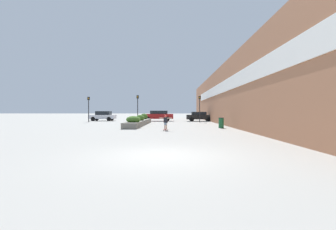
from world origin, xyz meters
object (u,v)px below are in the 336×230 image
object	(u,v)px
car_leftmost	(199,116)
car_rightmost	(103,116)
car_center_right	(243,116)
traffic_light_far_left	(89,105)
skateboard	(166,130)
car_center_left	(158,116)
traffic_light_left	(138,104)
skateboarder	(166,121)
traffic_light_right	(200,104)
trash_bin	(221,123)

from	to	relation	value
car_leftmost	car_rightmost	world-z (taller)	car_rightmost
car_center_right	traffic_light_far_left	xyz separation A→B (m)	(-22.32, -3.39, 1.61)
skateboard	car_center_left	xyz separation A→B (m)	(-1.76, 17.12, 0.79)
car_center_left	car_center_right	bearing A→B (deg)	-91.36
car_leftmost	car_center_left	distance (m)	6.34
car_leftmost	car_center_left	size ratio (longest dim) A/B	0.84
car_center_left	traffic_light_left	distance (m)	5.04
car_center_left	car_rightmost	size ratio (longest dim) A/B	1.19
skateboard	car_leftmost	distance (m)	17.29
skateboarder	car_center_right	bearing A→B (deg)	76.04
traffic_light_right	skateboard	bearing A→B (deg)	-107.43
car_center_right	traffic_light_right	world-z (taller)	traffic_light_right
skateboard	traffic_light_far_left	xyz separation A→B (m)	(-11.19, 13.42, 2.32)
car_center_right	car_rightmost	bearing A→B (deg)	87.38
skateboarder	car_rightmost	xyz separation A→B (m)	(-10.57, 17.80, 0.01)
skateboard	car_rightmost	distance (m)	20.72
car_leftmost	traffic_light_right	size ratio (longest dim) A/B	1.11
skateboarder	car_center_right	world-z (taller)	car_center_right
skateboard	car_center_left	size ratio (longest dim) A/B	0.15
car_center_right	skateboarder	bearing A→B (deg)	146.51
skateboard	traffic_light_left	size ratio (longest dim) A/B	0.19
traffic_light_right	traffic_light_far_left	xyz separation A→B (m)	(-15.40, 0.03, -0.06)
car_rightmost	traffic_light_left	world-z (taller)	traffic_light_left
trash_bin	traffic_light_left	bearing A→B (deg)	131.50
trash_bin	car_rightmost	distance (m)	21.61
car_center_left	traffic_light_left	world-z (taller)	traffic_light_left
skateboard	trash_bin	distance (m)	5.60
car_center_left	traffic_light_far_left	world-z (taller)	traffic_light_far_left
car_center_left	traffic_light_right	world-z (taller)	traffic_light_right
traffic_light_right	traffic_light_far_left	world-z (taller)	traffic_light_right
car_center_left	traffic_light_far_left	bearing A→B (deg)	111.41
car_center_left	traffic_light_far_left	distance (m)	10.24
traffic_light_far_left	traffic_light_left	bearing A→B (deg)	-2.86
trash_bin	traffic_light_left	xyz separation A→B (m)	(-9.17, 10.37, 2.03)
car_rightmost	skateboard	bearing A→B (deg)	-149.30
skateboard	traffic_light_far_left	world-z (taller)	traffic_light_far_left
traffic_light_far_left	car_center_right	bearing A→B (deg)	8.64
traffic_light_left	traffic_light_right	size ratio (longest dim) A/B	1.02
skateboard	traffic_light_left	world-z (taller)	traffic_light_left
car_leftmost	car_center_right	size ratio (longest dim) A/B	0.90
skateboarder	traffic_light_far_left	bearing A→B (deg)	149.36
traffic_light_left	traffic_light_far_left	size ratio (longest dim) A/B	1.05
skateboarder	car_rightmost	bearing A→B (deg)	140.24
skateboard	skateboarder	size ratio (longest dim) A/B	0.63
car_leftmost	trash_bin	bearing A→B (deg)	1.35
skateboard	traffic_light_right	size ratio (longest dim) A/B	0.20
trash_bin	traffic_light_right	size ratio (longest dim) A/B	0.26
car_rightmost	traffic_light_left	size ratio (longest dim) A/B	1.08
traffic_light_far_left	car_leftmost	bearing A→B (deg)	11.64
skateboarder	car_center_left	size ratio (longest dim) A/B	0.24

